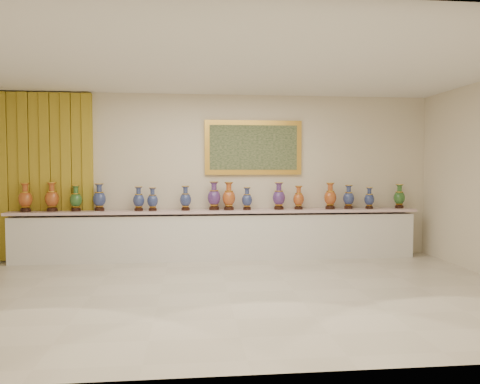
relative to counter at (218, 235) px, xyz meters
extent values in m
plane|color=beige|center=(0.00, -2.27, -0.44)|extent=(8.00, 8.00, 0.00)
plane|color=beige|center=(0.00, 0.23, 1.06)|extent=(8.00, 0.00, 8.00)
plane|color=white|center=(0.00, -2.27, 2.56)|extent=(8.00, 8.00, 0.00)
cube|color=gold|center=(-3.03, 0.17, 1.06)|extent=(1.64, 0.14, 2.95)
cube|color=gold|center=(0.67, 0.19, 1.59)|extent=(1.80, 0.06, 1.00)
cube|color=#18301D|center=(0.67, 0.16, 1.59)|extent=(1.62, 0.02, 0.82)
cube|color=white|center=(0.00, 0.00, -0.03)|extent=(7.20, 0.42, 0.81)
cube|color=beige|center=(0.00, -0.02, 0.44)|extent=(7.28, 0.48, 0.05)
cylinder|color=black|center=(-3.33, -0.02, 0.49)|extent=(0.18, 0.18, 0.05)
cone|color=gold|center=(-3.33, -0.02, 0.54)|extent=(0.15, 0.15, 0.03)
ellipsoid|color=maroon|center=(-3.33, -0.02, 0.68)|extent=(0.29, 0.29, 0.29)
cylinder|color=gold|center=(-3.33, -0.02, 0.80)|extent=(0.16, 0.16, 0.01)
cylinder|color=maroon|center=(-3.33, -0.02, 0.87)|extent=(0.09, 0.09, 0.11)
cone|color=maroon|center=(-3.33, -0.02, 0.94)|extent=(0.16, 0.16, 0.04)
cylinder|color=gold|center=(-3.33, -0.02, 0.96)|extent=(0.16, 0.16, 0.01)
cylinder|color=black|center=(-2.89, 0.01, 0.49)|extent=(0.18, 0.18, 0.05)
cone|color=gold|center=(-2.89, 0.01, 0.54)|extent=(0.16, 0.16, 0.03)
ellipsoid|color=maroon|center=(-2.89, 0.01, 0.68)|extent=(0.30, 0.30, 0.29)
cylinder|color=gold|center=(-2.89, 0.01, 0.81)|extent=(0.16, 0.16, 0.01)
cylinder|color=maroon|center=(-2.89, 0.01, 0.87)|extent=(0.09, 0.09, 0.11)
cone|color=maroon|center=(-2.89, 0.01, 0.95)|extent=(0.16, 0.16, 0.04)
cylinder|color=gold|center=(-2.89, 0.01, 0.97)|extent=(0.17, 0.17, 0.01)
cylinder|color=black|center=(-2.49, 0.02, 0.49)|extent=(0.16, 0.16, 0.04)
cone|color=gold|center=(-2.49, 0.02, 0.54)|extent=(0.14, 0.14, 0.03)
ellipsoid|color=black|center=(-2.49, 0.02, 0.66)|extent=(0.25, 0.25, 0.26)
cylinder|color=gold|center=(-2.49, 0.02, 0.77)|extent=(0.14, 0.14, 0.01)
cylinder|color=black|center=(-2.49, 0.02, 0.83)|extent=(0.08, 0.08, 0.09)
cone|color=black|center=(-2.49, 0.02, 0.89)|extent=(0.14, 0.14, 0.03)
cylinder|color=gold|center=(-2.49, 0.02, 0.91)|extent=(0.15, 0.15, 0.01)
cylinder|color=black|center=(-2.09, 0.02, 0.49)|extent=(0.17, 0.17, 0.05)
cone|color=gold|center=(-2.09, 0.02, 0.54)|extent=(0.15, 0.15, 0.03)
ellipsoid|color=#0D1441|center=(-2.09, 0.02, 0.67)|extent=(0.26, 0.26, 0.28)
cylinder|color=gold|center=(-2.09, 0.02, 0.79)|extent=(0.15, 0.15, 0.01)
cylinder|color=#0D1441|center=(-2.09, 0.02, 0.85)|extent=(0.09, 0.09, 0.10)
cone|color=#0D1441|center=(-2.09, 0.02, 0.92)|extent=(0.15, 0.15, 0.04)
cylinder|color=gold|center=(-2.09, 0.02, 0.94)|extent=(0.16, 0.16, 0.01)
cylinder|color=black|center=(-1.40, -0.04, 0.48)|extent=(0.15, 0.15, 0.04)
cone|color=gold|center=(-1.40, -0.04, 0.53)|extent=(0.13, 0.13, 0.03)
ellipsoid|color=#0D1441|center=(-1.40, -0.04, 0.65)|extent=(0.21, 0.21, 0.25)
cylinder|color=gold|center=(-1.40, -0.04, 0.76)|extent=(0.14, 0.14, 0.01)
cylinder|color=#0D1441|center=(-1.40, -0.04, 0.81)|extent=(0.08, 0.08, 0.09)
cone|color=#0D1441|center=(-1.40, -0.04, 0.87)|extent=(0.14, 0.14, 0.03)
cylinder|color=gold|center=(-1.40, -0.04, 0.89)|extent=(0.14, 0.14, 0.01)
cylinder|color=black|center=(-1.16, -0.05, 0.48)|extent=(0.14, 0.14, 0.04)
cone|color=gold|center=(-1.16, -0.05, 0.53)|extent=(0.13, 0.13, 0.03)
ellipsoid|color=#0D1441|center=(-1.16, -0.05, 0.64)|extent=(0.21, 0.21, 0.24)
cylinder|color=gold|center=(-1.16, -0.05, 0.74)|extent=(0.13, 0.13, 0.01)
cylinder|color=#0D1441|center=(-1.16, -0.05, 0.79)|extent=(0.08, 0.08, 0.09)
cone|color=#0D1441|center=(-1.16, -0.05, 0.85)|extent=(0.13, 0.13, 0.03)
cylinder|color=gold|center=(-1.16, -0.05, 0.87)|extent=(0.13, 0.13, 0.01)
cylinder|color=black|center=(-0.58, -0.05, 0.49)|extent=(0.15, 0.15, 0.04)
cone|color=gold|center=(-0.58, -0.05, 0.53)|extent=(0.13, 0.13, 0.03)
ellipsoid|color=#0D1441|center=(-0.58, -0.05, 0.65)|extent=(0.21, 0.21, 0.25)
cylinder|color=gold|center=(-0.58, -0.05, 0.76)|extent=(0.14, 0.14, 0.01)
cylinder|color=#0D1441|center=(-0.58, -0.05, 0.81)|extent=(0.08, 0.08, 0.09)
cone|color=#0D1441|center=(-0.58, -0.05, 0.88)|extent=(0.14, 0.14, 0.03)
cylinder|color=gold|center=(-0.58, -0.05, 0.89)|extent=(0.14, 0.14, 0.01)
cylinder|color=black|center=(-0.07, 0.00, 0.49)|extent=(0.18, 0.18, 0.05)
cone|color=gold|center=(-0.07, 0.00, 0.54)|extent=(0.16, 0.16, 0.03)
ellipsoid|color=#23144F|center=(-0.07, 0.00, 0.69)|extent=(0.29, 0.29, 0.30)
cylinder|color=gold|center=(-0.07, 0.00, 0.81)|extent=(0.16, 0.16, 0.01)
cylinder|color=#23144F|center=(-0.07, 0.00, 0.88)|extent=(0.09, 0.09, 0.11)
cone|color=#23144F|center=(-0.07, 0.00, 0.95)|extent=(0.16, 0.16, 0.04)
cylinder|color=gold|center=(-0.07, 0.00, 0.97)|extent=(0.17, 0.17, 0.01)
cylinder|color=black|center=(0.20, -0.05, 0.49)|extent=(0.18, 0.18, 0.05)
cone|color=gold|center=(0.20, -0.05, 0.54)|extent=(0.16, 0.16, 0.03)
ellipsoid|color=maroon|center=(0.20, -0.05, 0.68)|extent=(0.31, 0.31, 0.29)
cylinder|color=gold|center=(0.20, -0.05, 0.81)|extent=(0.16, 0.16, 0.01)
cylinder|color=maroon|center=(0.20, -0.05, 0.87)|extent=(0.09, 0.09, 0.11)
cone|color=maroon|center=(0.20, -0.05, 0.94)|extent=(0.16, 0.16, 0.04)
cylinder|color=gold|center=(0.20, -0.05, 0.96)|extent=(0.16, 0.16, 0.01)
cylinder|color=black|center=(0.53, -0.04, 0.48)|extent=(0.14, 0.14, 0.04)
cone|color=gold|center=(0.53, -0.04, 0.53)|extent=(0.13, 0.13, 0.03)
ellipsoid|color=#0D1441|center=(0.53, -0.04, 0.64)|extent=(0.21, 0.21, 0.24)
cylinder|color=gold|center=(0.53, -0.04, 0.74)|extent=(0.13, 0.13, 0.01)
cylinder|color=#0D1441|center=(0.53, -0.04, 0.79)|extent=(0.08, 0.08, 0.09)
cone|color=#0D1441|center=(0.53, -0.04, 0.85)|extent=(0.13, 0.13, 0.03)
cylinder|color=gold|center=(0.53, -0.04, 0.87)|extent=(0.13, 0.13, 0.01)
cylinder|color=black|center=(1.11, -0.03, 0.49)|extent=(0.17, 0.17, 0.05)
cone|color=gold|center=(1.11, -0.03, 0.54)|extent=(0.15, 0.15, 0.03)
ellipsoid|color=#23144F|center=(1.11, -0.03, 0.68)|extent=(0.23, 0.23, 0.29)
cylinder|color=gold|center=(1.11, -0.03, 0.80)|extent=(0.16, 0.16, 0.01)
cylinder|color=#23144F|center=(1.11, -0.03, 0.86)|extent=(0.09, 0.09, 0.10)
cone|color=#23144F|center=(1.11, -0.03, 0.93)|extent=(0.16, 0.16, 0.04)
cylinder|color=gold|center=(1.11, -0.03, 0.95)|extent=(0.16, 0.16, 0.01)
cylinder|color=black|center=(1.48, -0.03, 0.49)|extent=(0.15, 0.15, 0.04)
cone|color=gold|center=(1.48, -0.03, 0.53)|extent=(0.13, 0.13, 0.03)
ellipsoid|color=maroon|center=(1.48, -0.03, 0.65)|extent=(0.25, 0.25, 0.25)
cylinder|color=gold|center=(1.48, -0.03, 0.76)|extent=(0.14, 0.14, 0.01)
cylinder|color=maroon|center=(1.48, -0.03, 0.81)|extent=(0.08, 0.08, 0.09)
cone|color=maroon|center=(1.48, -0.03, 0.87)|extent=(0.14, 0.14, 0.03)
cylinder|color=gold|center=(1.48, -0.03, 0.89)|extent=(0.14, 0.14, 0.01)
cylinder|color=black|center=(2.07, -0.03, 0.49)|extent=(0.17, 0.17, 0.05)
cone|color=gold|center=(2.07, -0.03, 0.54)|extent=(0.15, 0.15, 0.03)
ellipsoid|color=maroon|center=(2.07, -0.03, 0.67)|extent=(0.29, 0.29, 0.28)
cylinder|color=gold|center=(2.07, -0.03, 0.79)|extent=(0.15, 0.15, 0.01)
cylinder|color=maroon|center=(2.07, -0.03, 0.86)|extent=(0.09, 0.09, 0.10)
cone|color=maroon|center=(2.07, -0.03, 0.92)|extent=(0.15, 0.15, 0.04)
cylinder|color=gold|center=(2.07, -0.03, 0.94)|extent=(0.16, 0.16, 0.01)
cylinder|color=black|center=(2.43, -0.01, 0.49)|extent=(0.16, 0.16, 0.04)
cone|color=gold|center=(2.43, -0.01, 0.53)|extent=(0.14, 0.14, 0.03)
ellipsoid|color=#0D1441|center=(2.43, -0.01, 0.66)|extent=(0.25, 0.25, 0.25)
cylinder|color=gold|center=(2.43, -0.01, 0.76)|extent=(0.14, 0.14, 0.01)
cylinder|color=#0D1441|center=(2.43, -0.01, 0.82)|extent=(0.08, 0.08, 0.09)
cone|color=#0D1441|center=(2.43, -0.01, 0.88)|extent=(0.14, 0.14, 0.03)
cylinder|color=gold|center=(2.43, -0.01, 0.90)|extent=(0.14, 0.14, 0.01)
cylinder|color=black|center=(2.81, -0.05, 0.48)|extent=(0.14, 0.14, 0.04)
cone|color=gold|center=(2.81, -0.05, 0.53)|extent=(0.12, 0.12, 0.03)
ellipsoid|color=#0D1441|center=(2.81, -0.05, 0.64)|extent=(0.24, 0.24, 0.23)
cylinder|color=gold|center=(2.81, -0.05, 0.73)|extent=(0.13, 0.13, 0.01)
cylinder|color=#0D1441|center=(2.81, -0.05, 0.78)|extent=(0.07, 0.07, 0.08)
cone|color=#0D1441|center=(2.81, -0.05, 0.84)|extent=(0.13, 0.13, 0.03)
cylinder|color=gold|center=(2.81, -0.05, 0.85)|extent=(0.13, 0.13, 0.01)
cylinder|color=black|center=(3.42, 0.01, 0.49)|extent=(0.16, 0.16, 0.04)
cone|color=gold|center=(3.42, 0.01, 0.54)|extent=(0.14, 0.14, 0.03)
ellipsoid|color=black|center=(3.42, 0.01, 0.66)|extent=(0.27, 0.27, 0.26)
cylinder|color=gold|center=(3.42, 0.01, 0.77)|extent=(0.14, 0.14, 0.01)
cylinder|color=black|center=(3.42, 0.01, 0.83)|extent=(0.08, 0.08, 0.09)
cone|color=black|center=(3.42, 0.01, 0.89)|extent=(0.14, 0.14, 0.03)
cylinder|color=gold|center=(3.42, 0.01, 0.91)|extent=(0.15, 0.15, 0.01)
cube|color=white|center=(-2.10, -0.14, 0.47)|extent=(0.10, 0.06, 0.00)
camera|label=1|loc=(-0.47, -8.40, 1.23)|focal=35.00mm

